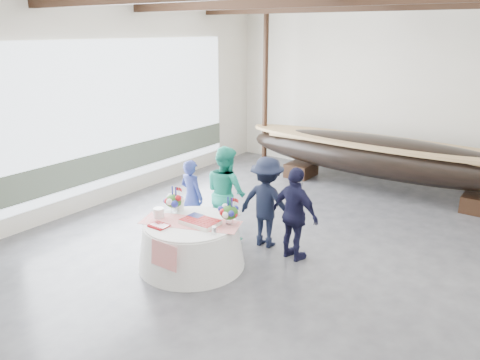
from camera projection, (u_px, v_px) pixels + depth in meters
The scene contains 12 objects.
floor at pixel (287, 268), 7.79m from camera, with size 10.00×12.00×0.01m, color #3D3D42.
wall_back at pixel (410, 94), 11.75m from camera, with size 10.00×0.02×4.50m, color silver.
wall_left at pixel (85, 106), 9.87m from camera, with size 0.02×12.00×4.50m, color silver.
pavilion_structure at pixel (322, 15), 7.19m from camera, with size 9.80×11.76×4.50m.
open_bay at pixel (125, 119), 10.75m from camera, with size 0.03×7.00×3.20m.
longboat_display at pixel (383, 157), 11.23m from camera, with size 7.33×1.47×1.37m.
banquet_table at pixel (191, 244), 7.81m from camera, with size 1.79×1.79×0.77m.
tabletop_items at pixel (196, 211), 7.80m from camera, with size 1.74×1.09×0.40m.
guest_woman_blue at pixel (192, 197), 8.98m from camera, with size 0.54×0.35×1.47m, color navy.
guest_woman_teal at pixel (226, 192), 8.77m from camera, with size 0.86×0.67×1.77m, color teal.
guest_man_left at pixel (267, 202), 8.41m from camera, with size 1.08×0.62×1.67m, color black.
guest_man_right at pixel (295, 214), 7.90m from camera, with size 0.96×0.40×1.64m, color black.
Camera 1 is at (3.41, -6.12, 3.80)m, focal length 35.00 mm.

